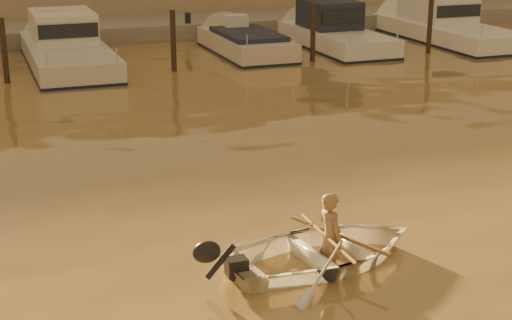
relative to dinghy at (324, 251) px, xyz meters
name	(u,v)px	position (x,y,z in m)	size (l,w,h in m)	color
ground_plane	(384,218)	(1.76, 1.30, -0.21)	(160.00, 160.00, 0.00)	olive
dinghy	(324,251)	(0.00, 0.00, 0.00)	(2.26, 3.17, 0.66)	white
person	(330,237)	(0.10, 0.01, 0.21)	(0.52, 0.34, 1.43)	#9C734E
outboard_motor	(235,267)	(-1.49, -0.19, 0.07)	(0.90, 0.40, 0.70)	black
oar_port	(339,235)	(0.25, 0.03, 0.21)	(0.06, 0.06, 2.10)	brown
oar_starboard	(327,238)	(0.05, 0.01, 0.21)	(0.06, 0.06, 2.10)	brown
moored_boat_2	(67,47)	(-1.61, 17.30, 0.42)	(2.56, 8.49, 1.75)	beige
moored_boat_3	(246,48)	(4.85, 17.30, 0.02)	(2.16, 6.19, 0.95)	beige
moored_boat_4	(336,32)	(8.52, 17.30, 0.42)	(2.31, 7.09, 1.75)	white
moored_boat_5	(447,25)	(13.49, 17.30, 0.42)	(2.60, 8.59, 1.75)	white
piling_1	(5,54)	(-3.74, 15.10, 0.69)	(0.18, 0.18, 2.20)	#2D2319
piling_2	(173,44)	(1.56, 15.10, 0.69)	(0.18, 0.18, 2.20)	#2D2319
piling_3	(313,36)	(6.56, 15.10, 0.69)	(0.18, 0.18, 2.20)	#2D2319
piling_4	(430,29)	(11.26, 15.10, 0.69)	(0.18, 0.18, 2.20)	#2D2319
fender_c	(100,80)	(-1.07, 13.99, -0.11)	(0.30, 0.30, 0.30)	silver
fender_d	(251,61)	(4.37, 15.42, -0.11)	(0.30, 0.30, 0.30)	orange
fender_e	(394,54)	(9.73, 14.94, -0.11)	(0.30, 0.30, 0.30)	white
quay	(133,33)	(1.76, 22.80, -0.06)	(52.00, 4.00, 1.00)	gray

